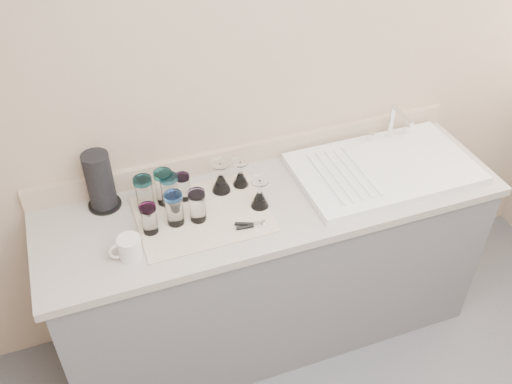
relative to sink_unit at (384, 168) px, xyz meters
name	(u,v)px	position (x,y,z in m)	size (l,w,h in m)	color
room_envelope	(485,304)	(-0.55, -1.20, 0.64)	(3.54, 3.50, 2.52)	#4F4F54
counter_unit	(271,268)	(-0.55, 0.00, -0.47)	(2.06, 0.62, 0.90)	#5E5E62
sink_unit	(384,168)	(0.00, 0.00, 0.00)	(0.82, 0.50, 0.22)	white
dish_towel	(203,214)	(-0.87, -0.01, -0.02)	(0.55, 0.42, 0.01)	silver
tumbler_teal	(144,193)	(-1.09, 0.12, 0.07)	(0.08, 0.08, 0.16)	white
tumbler_cyan	(164,187)	(-1.00, 0.13, 0.07)	(0.08, 0.08, 0.16)	white
tumbler_purple	(183,187)	(-0.92, 0.12, 0.05)	(0.06, 0.06, 0.12)	white
tumbler_magenta	(149,219)	(-1.10, -0.04, 0.06)	(0.07, 0.07, 0.13)	white
tumbler_blue	(175,208)	(-0.99, -0.02, 0.06)	(0.08, 0.08, 0.15)	white
tumbler_lavender	(197,206)	(-0.90, -0.03, 0.06)	(0.07, 0.07, 0.14)	white
tumbler_extra	(170,190)	(-0.98, 0.10, 0.07)	(0.08, 0.08, 0.15)	white
goblet_back_left	(221,181)	(-0.75, 0.12, 0.04)	(0.08, 0.08, 0.15)	white
goblet_back_right	(241,177)	(-0.66, 0.13, 0.03)	(0.07, 0.07, 0.13)	white
goblet_front_right	(260,197)	(-0.63, -0.04, 0.04)	(0.08, 0.08, 0.14)	white
can_opener	(250,225)	(-0.71, -0.15, 0.00)	(0.12, 0.06, 0.02)	silver
white_mug	(129,248)	(-1.21, -0.14, 0.03)	(0.13, 0.10, 0.10)	silver
paper_towel_roll	(100,182)	(-1.25, 0.20, 0.11)	(0.14, 0.14, 0.27)	black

